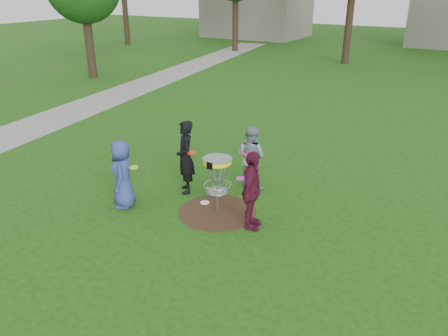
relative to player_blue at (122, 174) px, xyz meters
The scene contains 10 objects.
ground 2.37m from the player_blue, 20.94° to the left, with size 100.00×100.00×0.00m, color #19470F.
dirt_patch 2.37m from the player_blue, 20.94° to the left, with size 1.80×1.80×0.01m, color #47331E.
concrete_path 11.86m from the player_blue, 132.01° to the left, with size 2.20×40.00×0.02m, color #9E9E99.
player_blue is the anchor object (origin of this frame).
player_black 1.60m from the player_blue, 58.80° to the left, with size 0.67×0.44×1.85m, color black.
player_grey 3.20m from the player_blue, 48.96° to the left, with size 0.80×0.62×1.64m, color gray.
player_maroon 3.09m from the player_blue, 10.92° to the left, with size 1.02×0.42×1.74m, color #56132C.
disc_on_grass 2.06m from the player_blue, 33.38° to the left, with size 0.22×0.22×0.02m, color white.
disc_golf_basket 2.23m from the player_blue, 20.92° to the left, with size 0.66×0.67×1.38m.
held_discs 1.88m from the player_blue, 33.65° to the left, with size 2.72×2.26×0.15m.
Camera 1 is at (4.54, -7.63, 4.88)m, focal length 35.00 mm.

